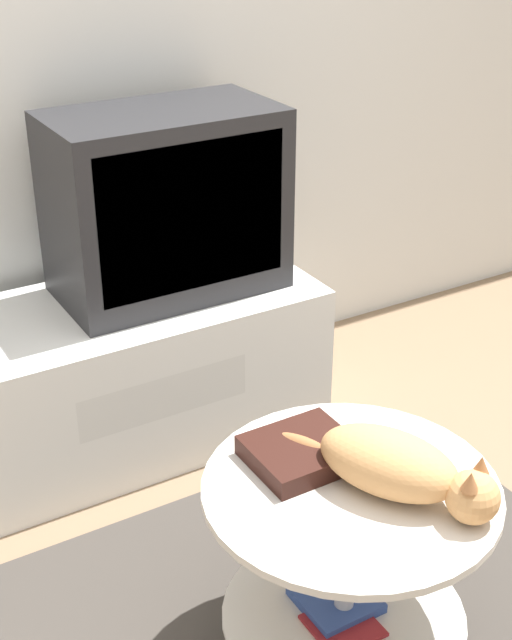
# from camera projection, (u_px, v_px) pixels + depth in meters

# --- Properties ---
(wall_back) EXTENTS (8.00, 0.05, 2.60)m
(wall_back) POSITION_uv_depth(u_px,v_px,m) (72.00, 1.00, 2.58)
(wall_back) COLOR silver
(wall_back) RESTS_ON ground_plane
(tv_stand) EXTENTS (1.18, 0.53, 0.48)m
(tv_stand) POSITION_uv_depth(u_px,v_px,m) (130.00, 372.00, 2.78)
(tv_stand) COLOR silver
(tv_stand) RESTS_ON ground_plane
(tv) EXTENTS (0.67, 0.38, 0.55)m
(tv) POSITION_uv_depth(u_px,v_px,m) (166.00, 203.00, 2.64)
(tv) COLOR #232326
(tv) RESTS_ON tv_stand
(coffee_table) EXTENTS (0.63, 0.63, 0.49)m
(coffee_table) POSITION_uv_depth(u_px,v_px,m) (345.00, 553.00, 1.93)
(coffee_table) COLOR #B2B2B7
(coffee_table) RESTS_ON rug
(dvd_box) EXTENTS (0.22, 0.19, 0.05)m
(dvd_box) POSITION_uv_depth(u_px,v_px,m) (302.00, 452.00, 1.91)
(dvd_box) COLOR black
(dvd_box) RESTS_ON coffee_table
(cat) EXTENTS (0.28, 0.47, 0.13)m
(cat) POSITION_uv_depth(u_px,v_px,m) (399.00, 467.00, 1.80)
(cat) COLOR tan
(cat) RESTS_ON coffee_table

